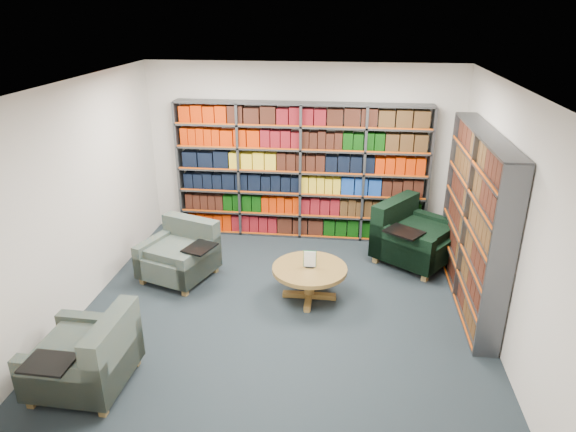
# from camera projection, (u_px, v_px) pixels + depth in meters

# --- Properties ---
(room_shell) EXTENTS (5.02, 5.02, 2.82)m
(room_shell) POSITION_uv_depth(u_px,v_px,m) (282.00, 208.00, 5.98)
(room_shell) COLOR black
(room_shell) RESTS_ON ground
(bookshelf_back) EXTENTS (4.00, 0.28, 2.20)m
(bookshelf_back) POSITION_uv_depth(u_px,v_px,m) (301.00, 172.00, 8.24)
(bookshelf_back) COLOR #47494F
(bookshelf_back) RESTS_ON ground
(bookshelf_right) EXTENTS (0.28, 2.50, 2.20)m
(bookshelf_right) POSITION_uv_depth(u_px,v_px,m) (474.00, 221.00, 6.38)
(bookshelf_right) COLOR #47494F
(bookshelf_right) RESTS_ON ground
(chair_teal_left) EXTENTS (1.16, 1.11, 0.80)m
(chair_teal_left) POSITION_uv_depth(u_px,v_px,m) (182.00, 255.00, 7.24)
(chair_teal_left) COLOR #0B283E
(chair_teal_left) RESTS_ON ground
(chair_green_right) EXTENTS (1.39, 1.41, 0.91)m
(chair_green_right) POSITION_uv_depth(u_px,v_px,m) (410.00, 238.00, 7.67)
(chair_green_right) COLOR black
(chair_green_right) RESTS_ON ground
(chair_teal_front) EXTENTS (0.92, 1.06, 0.82)m
(chair_teal_front) POSITION_uv_depth(u_px,v_px,m) (90.00, 359.00, 5.09)
(chair_teal_front) COLOR #0B283E
(chair_teal_front) RESTS_ON ground
(coffee_table) EXTENTS (0.97, 0.97, 0.68)m
(coffee_table) POSITION_uv_depth(u_px,v_px,m) (310.00, 274.00, 6.64)
(coffee_table) COLOR olive
(coffee_table) RESTS_ON ground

